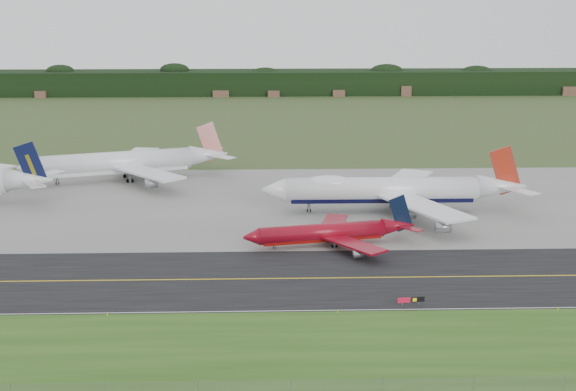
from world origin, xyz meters
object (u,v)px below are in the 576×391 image
at_px(jet_red_737, 332,232).
at_px(jet_star_tail, 127,162).
at_px(taxiway_sign, 411,300).
at_px(jet_ba_747, 391,190).

bearing_deg(jet_red_737, jet_star_tail, 130.44).
bearing_deg(taxiway_sign, jet_ba_747, 84.39).
bearing_deg(taxiway_sign, jet_red_737, 107.22).
bearing_deg(jet_star_tail, taxiway_sign, -56.63).
bearing_deg(jet_ba_747, jet_star_tail, 152.58).
height_order(jet_red_737, taxiway_sign, jet_red_737).
bearing_deg(jet_ba_747, jet_red_737, -122.55).
xyz_separation_m(jet_ba_747, jet_red_737, (-16.35, -25.62, -2.68)).
xyz_separation_m(jet_red_737, jet_star_tail, (-52.10, 61.14, 2.37)).
bearing_deg(jet_red_737, taxiway_sign, -72.78).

